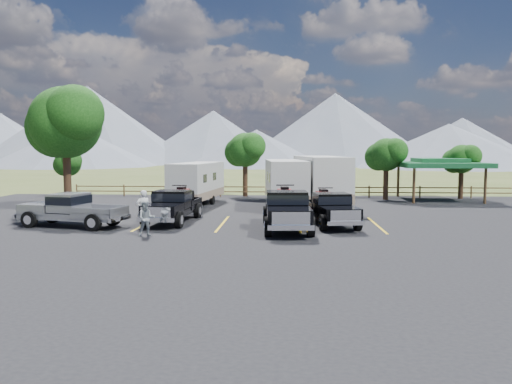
# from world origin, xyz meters

# --- Properties ---
(ground) EXTENTS (320.00, 320.00, 0.00)m
(ground) POSITION_xyz_m (0.00, 0.00, 0.00)
(ground) COLOR #465524
(ground) RESTS_ON ground
(asphalt_lot) EXTENTS (44.00, 34.00, 0.04)m
(asphalt_lot) POSITION_xyz_m (0.00, 3.00, 0.02)
(asphalt_lot) COLOR black
(asphalt_lot) RESTS_ON ground
(stall_lines) EXTENTS (12.12, 5.50, 0.01)m
(stall_lines) POSITION_xyz_m (0.00, 4.00, 0.04)
(stall_lines) COLOR gold
(stall_lines) RESTS_ON asphalt_lot
(tree_big_nw) EXTENTS (5.54, 5.18, 7.84)m
(tree_big_nw) POSITION_xyz_m (-12.55, 9.03, 5.60)
(tree_big_nw) COLOR black
(tree_big_nw) RESTS_ON ground
(tree_ne_a) EXTENTS (3.11, 2.92, 4.76)m
(tree_ne_a) POSITION_xyz_m (8.97, 17.01, 3.48)
(tree_ne_a) COLOR black
(tree_ne_a) RESTS_ON ground
(tree_ne_b) EXTENTS (2.77, 2.59, 4.27)m
(tree_ne_b) POSITION_xyz_m (14.98, 18.01, 3.13)
(tree_ne_b) COLOR black
(tree_ne_b) RESTS_ON ground
(tree_north) EXTENTS (3.46, 3.24, 5.25)m
(tree_north) POSITION_xyz_m (-2.03, 19.02, 3.83)
(tree_north) COLOR black
(tree_north) RESTS_ON ground
(tree_nw_small) EXTENTS (2.59, 2.43, 3.85)m
(tree_nw_small) POSITION_xyz_m (-16.02, 17.01, 2.78)
(tree_nw_small) COLOR black
(tree_nw_small) RESTS_ON ground
(rail_fence) EXTENTS (36.12, 0.12, 1.00)m
(rail_fence) POSITION_xyz_m (2.00, 18.50, 0.61)
(rail_fence) COLOR #513723
(rail_fence) RESTS_ON ground
(pavilion) EXTENTS (6.20, 6.20, 3.22)m
(pavilion) POSITION_xyz_m (13.00, 17.00, 2.79)
(pavilion) COLOR #513723
(pavilion) RESTS_ON ground
(mountain_range) EXTENTS (209.00, 71.00, 20.00)m
(mountain_range) POSITION_xyz_m (-7.63, 105.98, 7.87)
(mountain_range) COLOR slate
(mountain_range) RESTS_ON ground
(rig_left) EXTENTS (2.37, 5.86, 1.92)m
(rig_left) POSITION_xyz_m (-4.69, 4.45, 0.96)
(rig_left) COLOR black
(rig_left) RESTS_ON asphalt_lot
(rig_center) EXTENTS (2.51, 6.40, 2.10)m
(rig_center) POSITION_xyz_m (1.35, 2.46, 1.05)
(rig_center) COLOR black
(rig_center) RESTS_ON asphalt_lot
(rig_right) EXTENTS (2.66, 5.78, 1.86)m
(rig_right) POSITION_xyz_m (3.61, 3.94, 0.93)
(rig_right) COLOR black
(rig_right) RESTS_ON asphalt_lot
(trailer_left) EXTENTS (3.02, 8.50, 2.94)m
(trailer_left) POSITION_xyz_m (-4.89, 12.69, 1.58)
(trailer_left) COLOR silver
(trailer_left) RESTS_ON asphalt_lot
(trailer_center) EXTENTS (2.99, 9.13, 3.16)m
(trailer_center) POSITION_xyz_m (1.30, 11.25, 1.69)
(trailer_center) COLOR silver
(trailer_center) RESTS_ON asphalt_lot
(trailer_right) EXTENTS (3.56, 9.85, 3.40)m
(trailer_right) POSITION_xyz_m (3.66, 11.75, 1.82)
(trailer_right) COLOR silver
(trailer_right) RESTS_ON asphalt_lot
(pickup_silver) EXTENTS (5.91, 2.98, 1.70)m
(pickup_silver) POSITION_xyz_m (-9.43, 2.55, 0.92)
(pickup_silver) COLOR gray
(pickup_silver) RESTS_ON asphalt_lot
(person_a) EXTENTS (0.82, 0.75, 1.89)m
(person_a) POSITION_xyz_m (-5.72, 2.34, 0.99)
(person_a) COLOR silver
(person_a) RESTS_ON asphalt_lot
(person_b) EXTENTS (0.92, 0.81, 1.60)m
(person_b) POSITION_xyz_m (-4.94, 0.10, 0.84)
(person_b) COLOR gray
(person_b) RESTS_ON asphalt_lot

